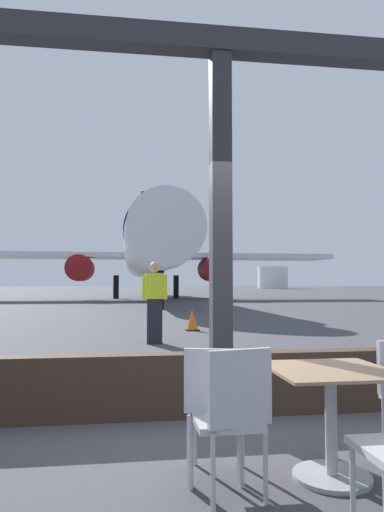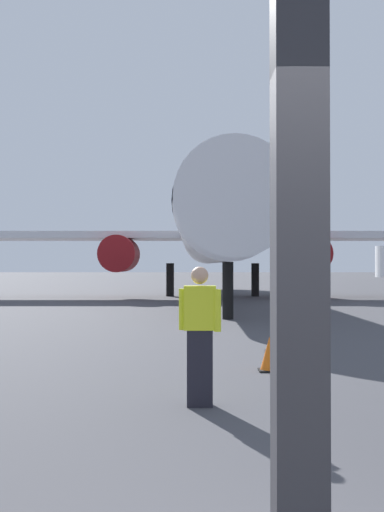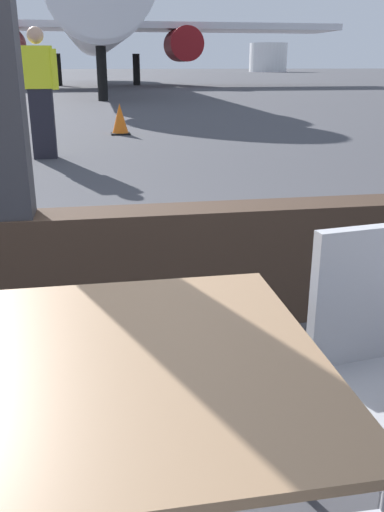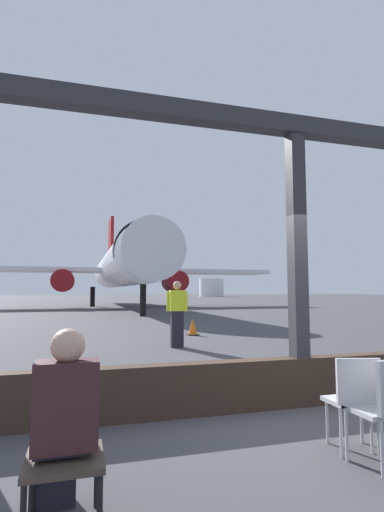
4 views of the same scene
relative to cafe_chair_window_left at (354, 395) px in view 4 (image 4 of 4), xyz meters
The scene contains 10 objects.
ground_plane 41.49m from the cafe_chair_window_left, 89.53° to the left, with size 220.00×220.00×0.00m, color #424247.
window_frame 1.76m from the cafe_chair_window_left, 77.09° to the left, with size 8.19×0.24×3.88m.
cafe_chair_window_left is the anchor object (origin of this frame).
cafe_chair_aisle_left 0.32m from the cafe_chair_window_left, 82.86° to the right, with size 0.46×0.46×0.91m.
lounge_bench 2.58m from the cafe_chair_window_left, 169.84° to the right, with size 0.48×0.48×0.44m.
seated_passenger 2.58m from the cafe_chair_window_left, behind, with size 0.41×0.46×1.24m.
airplane 32.12m from the cafe_chair_window_left, 88.04° to the left, with size 28.91×31.97×10.42m.
ground_crew_worker 6.97m from the cafe_chair_window_left, 89.80° to the left, with size 0.53×0.29×1.74m.
traffic_cone 9.63m from the cafe_chair_window_left, 82.77° to the left, with size 0.36×0.36×0.57m.
fuel_storage_tank 95.36m from the cafe_chair_window_left, 71.88° to the left, with size 6.19×6.19×4.50m, color white.
Camera 4 is at (-2.81, -4.62, 1.48)m, focal length 27.29 mm.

